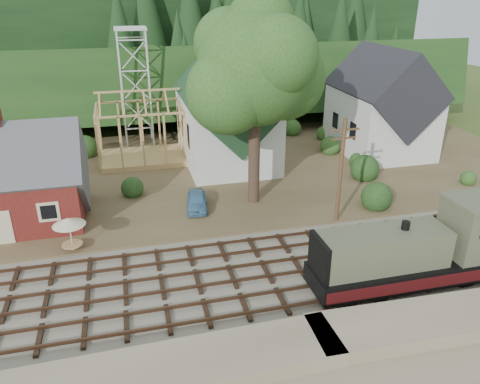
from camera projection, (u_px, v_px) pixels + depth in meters
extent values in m
plane|color=#384C1E|center=(266.00, 275.00, 28.50)|extent=(140.00, 140.00, 0.00)
cube|color=#7F7259|center=(323.00, 379.00, 20.95)|extent=(64.00, 5.00, 1.60)
cube|color=#726B5B|center=(266.00, 274.00, 28.46)|extent=(64.00, 11.00, 0.16)
cube|color=brown|center=(210.00, 170.00, 44.41)|extent=(64.00, 26.00, 0.30)
cube|color=#1E3F19|center=(178.00, 112.00, 65.77)|extent=(70.00, 28.96, 12.74)
cube|color=black|center=(166.00, 90.00, 79.97)|extent=(80.00, 20.00, 12.00)
cube|color=#581416|center=(11.00, 197.00, 33.77)|extent=(10.00, 7.00, 3.80)
cube|color=#4C4C51|center=(5.00, 172.00, 33.00)|extent=(10.80, 7.41, 7.41)
cube|color=beige|center=(3.00, 228.00, 30.92)|extent=(1.20, 0.06, 2.40)
cube|color=silver|center=(226.00, 129.00, 45.29)|extent=(8.00, 12.00, 6.40)
cube|color=#19371F|center=(225.00, 96.00, 44.00)|extent=(8.40, 12.96, 8.40)
cube|color=silver|center=(241.00, 87.00, 37.88)|extent=(2.40, 2.40, 4.00)
cone|color=#19371F|center=(241.00, 44.00, 36.55)|extent=(5.37, 5.37, 2.60)
cube|color=silver|center=(380.00, 121.00, 48.01)|extent=(8.00, 10.00, 6.40)
cube|color=black|center=(384.00, 90.00, 46.73)|extent=(8.40, 10.80, 8.40)
cube|color=tan|center=(143.00, 158.00, 46.45)|extent=(8.00, 6.00, 0.50)
cube|color=tan|center=(137.00, 91.00, 43.77)|extent=(8.00, 0.18, 0.18)
cube|color=silver|center=(122.00, 91.00, 47.90)|extent=(0.18, 0.18, 12.00)
cube|color=silver|center=(150.00, 90.00, 48.53)|extent=(0.18, 0.18, 12.00)
cube|color=silver|center=(121.00, 86.00, 50.39)|extent=(0.18, 0.18, 12.00)
cube|color=silver|center=(148.00, 85.00, 51.02)|extent=(0.18, 0.18, 12.00)
cube|color=silver|center=(130.00, 28.00, 47.05)|extent=(3.20, 3.20, 0.25)
cylinder|color=#38281E|center=(254.00, 154.00, 36.09)|extent=(0.90, 0.90, 8.00)
sphere|color=#244D1C|center=(255.00, 68.00, 33.48)|extent=(8.40, 8.40, 8.40)
sphere|color=#244D1C|center=(283.00, 78.00, 35.34)|extent=(6.40, 6.40, 6.40)
sphere|color=#244D1C|center=(228.00, 93.00, 32.88)|extent=(6.00, 6.00, 6.00)
cylinder|color=#4C331E|center=(340.00, 174.00, 33.08)|extent=(0.28, 0.28, 8.00)
cube|color=#4C331E|center=(344.00, 130.00, 31.80)|extent=(2.20, 0.12, 0.12)
cube|color=#4C331E|center=(344.00, 138.00, 32.04)|extent=(1.80, 0.12, 0.12)
cube|color=black|center=(412.00, 279.00, 27.51)|extent=(12.36, 2.57, 0.36)
cube|color=black|center=(414.00, 268.00, 27.22)|extent=(12.36, 2.99, 1.13)
cube|color=#52533D|center=(383.00, 249.00, 26.04)|extent=(7.42, 2.37, 2.16)
cube|color=#52533D|center=(479.00, 227.00, 27.21)|extent=(3.71, 2.88, 3.30)
cube|color=#3E0D0E|center=(430.00, 283.00, 25.87)|extent=(12.36, 0.04, 0.72)
cube|color=#3E0D0E|center=(400.00, 255.00, 28.56)|extent=(12.36, 0.04, 0.72)
cylinder|color=black|center=(405.00, 227.00, 25.85)|extent=(0.45, 0.45, 0.72)
imported|color=#558FB7|center=(197.00, 201.00, 36.15)|extent=(2.06, 3.99, 1.30)
imported|color=#AD0D19|center=(379.00, 145.00, 49.20)|extent=(4.56, 2.55, 1.20)
cylinder|color=silver|center=(71.00, 236.00, 30.23)|extent=(0.09, 0.09, 2.08)
cylinder|color=tan|center=(72.00, 244.00, 30.48)|extent=(1.32, 1.32, 0.08)
cone|color=beige|center=(69.00, 222.00, 29.81)|extent=(2.08, 2.08, 0.47)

